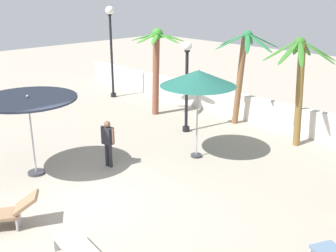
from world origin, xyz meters
name	(u,v)px	position (x,y,z in m)	size (l,w,h in m)	color
ground_plane	(85,200)	(0.00, 0.00, 0.00)	(56.00, 56.00, 0.00)	#9E9384
boundary_wall	(271,114)	(0.00, 8.93, 0.55)	(25.20, 0.30, 1.09)	silver
patio_umbrella_0	(198,78)	(0.05, 4.40, 2.73)	(2.48, 2.48, 3.03)	#333338
patio_umbrella_1	(28,102)	(-2.45, -0.19, 2.30)	(2.86, 2.86, 2.53)	#333338
palm_tree_0	(157,59)	(-4.45, 6.63, 2.51)	(2.35, 2.35, 3.85)	brown
palm_tree_1	(299,74)	(1.65, 7.88, 2.60)	(2.57, 2.56, 3.88)	brown
palm_tree_2	(243,64)	(-1.04, 8.23, 2.56)	(2.66, 2.41, 3.90)	brown
lamp_post_0	(187,77)	(-1.98, 5.98, 2.22)	(0.37, 0.37, 3.58)	black
lamp_post_2	(111,38)	(-8.32, 7.02, 3.05)	(0.42, 0.42, 4.60)	black
lounge_chair_2	(83,252)	(2.40, -1.52, 0.38)	(1.94, 0.74, 0.84)	#B7B7BC
guest_1	(108,140)	(-1.35, 1.78, 0.93)	(0.55, 0.29, 1.54)	#26262D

